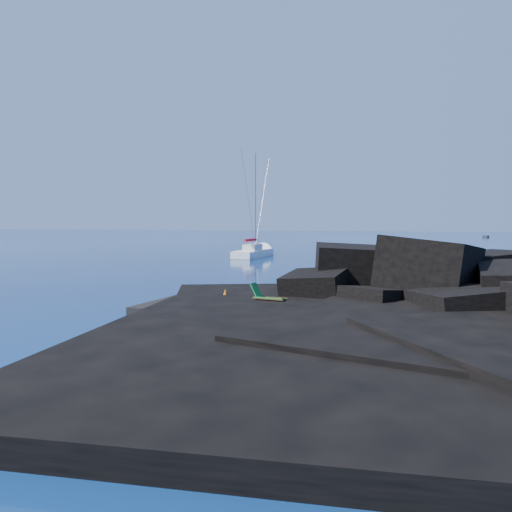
# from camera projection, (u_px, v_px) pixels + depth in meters

# --- Properties ---
(ground) EXTENTS (400.00, 400.00, 0.00)m
(ground) POSITION_uv_depth(u_px,v_px,m) (149.00, 308.00, 25.18)
(ground) COLOR #031031
(ground) RESTS_ON ground
(headland) EXTENTS (24.00, 24.00, 3.60)m
(headland) POSITION_uv_depth(u_px,v_px,m) (418.00, 311.00, 24.25)
(headland) COLOR black
(headland) RESTS_ON ground
(beach) EXTENTS (9.08, 6.86, 0.70)m
(beach) POSITION_uv_depth(u_px,v_px,m) (236.00, 311.00, 24.34)
(beach) COLOR black
(beach) RESTS_ON ground
(surf_foam) EXTENTS (10.00, 8.00, 0.06)m
(surf_foam) POSITION_uv_depth(u_px,v_px,m) (270.00, 298.00, 28.49)
(surf_foam) COLOR white
(surf_foam) RESTS_ON ground
(sailboat) EXTENTS (3.01, 12.26, 12.76)m
(sailboat) POSITION_uv_depth(u_px,v_px,m) (254.00, 257.00, 61.02)
(sailboat) COLOR white
(sailboat) RESTS_ON ground
(deck_chair) EXTENTS (1.75, 0.96, 1.14)m
(deck_chair) POSITION_uv_depth(u_px,v_px,m) (270.00, 294.00, 23.67)
(deck_chair) COLOR #186D31
(deck_chair) RESTS_ON beach
(towel) EXTENTS (1.83, 0.98, 0.05)m
(towel) POSITION_uv_depth(u_px,v_px,m) (257.00, 303.00, 24.35)
(towel) COLOR white
(towel) RESTS_ON beach
(sunbather) EXTENTS (1.67, 0.53, 0.22)m
(sunbather) POSITION_uv_depth(u_px,v_px,m) (257.00, 300.00, 24.34)
(sunbather) COLOR tan
(sunbather) RESTS_ON towel
(marker_cone) EXTENTS (0.48, 0.48, 0.58)m
(marker_cone) POSITION_uv_depth(u_px,v_px,m) (225.00, 294.00, 25.35)
(marker_cone) COLOR orange
(marker_cone) RESTS_ON beach
(distant_boat_a) EXTENTS (2.25, 4.12, 0.52)m
(distant_boat_a) POSITION_uv_depth(u_px,v_px,m) (486.00, 237.00, 133.88)
(distant_boat_a) COLOR #2A2A2F
(distant_boat_a) RESTS_ON ground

